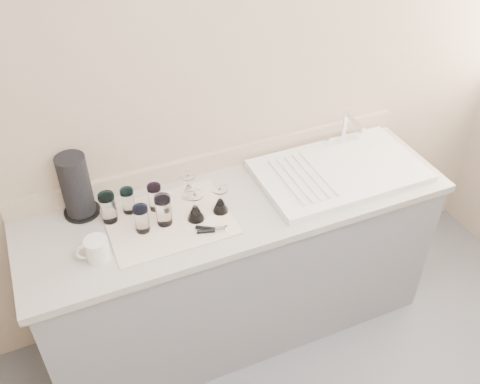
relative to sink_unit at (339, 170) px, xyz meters
name	(u,v)px	position (x,y,z in m)	size (l,w,h in m)	color
room_envelope	(438,291)	(-0.55, -1.20, 0.64)	(3.54, 3.50, 2.52)	#56565B
counter_unit	(239,267)	(-0.55, 0.00, -0.47)	(2.06, 0.62, 0.90)	slate
sink_unit	(339,170)	(0.00, 0.00, 0.00)	(0.82, 0.50, 0.22)	white
dish_towel	(169,220)	(-0.90, -0.01, -0.02)	(0.55, 0.42, 0.01)	white
tumbler_teal	(108,207)	(-1.14, 0.10, 0.06)	(0.07, 0.07, 0.15)	white
tumbler_cyan	(128,201)	(-1.04, 0.12, 0.05)	(0.06, 0.06, 0.12)	white
tumbler_purple	(155,197)	(-0.92, 0.10, 0.05)	(0.06, 0.06, 0.13)	white
tumbler_blue	(142,219)	(-1.02, -0.03, 0.06)	(0.07, 0.07, 0.13)	white
tumbler_lavender	(163,210)	(-0.92, -0.02, 0.06)	(0.07, 0.07, 0.15)	white
goblet_back_left	(189,189)	(-0.76, 0.12, 0.03)	(0.07, 0.07, 0.13)	white
goblet_front_left	(195,210)	(-0.78, -0.04, 0.04)	(0.08, 0.08, 0.14)	white
goblet_front_right	(220,203)	(-0.66, -0.04, 0.03)	(0.07, 0.07, 0.13)	white
can_opener	(212,230)	(-0.74, -0.15, 0.00)	(0.14, 0.09, 0.02)	silver
white_mug	(96,250)	(-1.24, -0.11, 0.03)	(0.15, 0.11, 0.10)	silver
paper_towel_roll	(76,187)	(-1.25, 0.21, 0.13)	(0.16, 0.16, 0.31)	black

